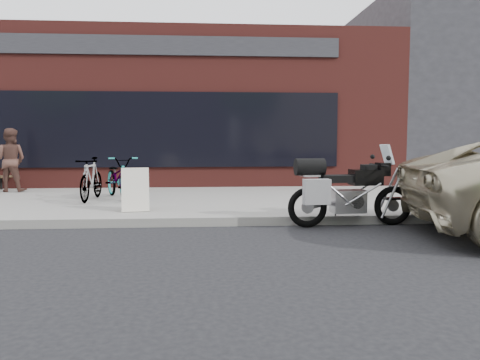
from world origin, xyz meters
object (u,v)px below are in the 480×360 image
at_px(motorcycle, 343,191).
at_px(sandwich_sign, 135,189).
at_px(bicycle_front, 118,177).
at_px(bicycle_rear, 91,179).
at_px(cafe_table, 1,177).
at_px(cafe_patron_left, 10,160).

height_order(motorcycle, sandwich_sign, motorcycle).
relative_size(bicycle_front, bicycle_rear, 1.15).
bearing_deg(motorcycle, cafe_table, 142.45).
relative_size(bicycle_front, cafe_table, 2.82).
relative_size(sandwich_sign, cafe_patron_left, 0.50).
height_order(cafe_table, cafe_patron_left, cafe_patron_left).
distance_m(motorcycle, cafe_patron_left, 8.34).
distance_m(bicycle_front, cafe_patron_left, 3.31).
distance_m(bicycle_rear, sandwich_sign, 1.85).
bearing_deg(cafe_patron_left, bicycle_rear, 144.66).
xyz_separation_m(bicycle_rear, cafe_patron_left, (-2.40, 1.87, 0.32)).
xyz_separation_m(motorcycle, cafe_table, (-7.55, 4.90, -0.11)).
bearing_deg(cafe_table, cafe_patron_left, -48.19).
relative_size(motorcycle, cafe_table, 3.49).
xyz_separation_m(motorcycle, bicycle_rear, (-4.69, 2.51, 0.02)).
bearing_deg(cafe_table, bicycle_rear, -39.81).
bearing_deg(bicycle_rear, motorcycle, -25.38).
distance_m(motorcycle, cafe_table, 9.00).
xyz_separation_m(bicycle_front, sandwich_sign, (0.64, -1.79, -0.07)).
bearing_deg(sandwich_sign, cafe_patron_left, 128.98).
xyz_separation_m(motorcycle, cafe_patron_left, (-7.09, 4.38, 0.34)).
xyz_separation_m(bicycle_front, bicycle_rear, (-0.50, -0.33, -0.00)).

